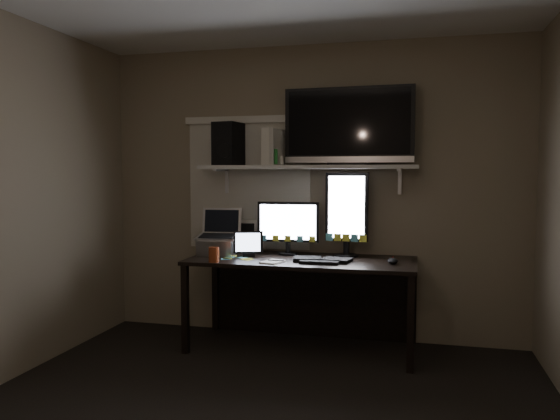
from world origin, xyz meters
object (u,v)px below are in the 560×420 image
(mouse, at_px, (393,261))
(speaker, at_px, (228,144))
(tablet, at_px, (249,244))
(monitor_landscape, at_px, (288,228))
(desk, at_px, (304,278))
(laptop, at_px, (217,232))
(keyboard, at_px, (322,260))
(cup, at_px, (214,255))
(monitor_portrait, at_px, (347,214))
(tv, at_px, (349,126))
(game_console, at_px, (273,147))

(mouse, bearing_deg, speaker, 161.42)
(mouse, bearing_deg, tablet, 169.31)
(mouse, relative_size, speaker, 0.33)
(monitor_landscape, relative_size, mouse, 4.32)
(desk, xyz_separation_m, laptop, (-0.73, -0.08, 0.37))
(keyboard, bearing_deg, mouse, 1.55)
(keyboard, distance_m, cup, 0.84)
(monitor_portrait, distance_m, keyboard, 0.47)
(monitor_portrait, relative_size, mouse, 5.88)
(tablet, distance_m, tv, 1.26)
(laptop, bearing_deg, game_console, 11.96)
(mouse, bearing_deg, monitor_landscape, 156.93)
(laptop, bearing_deg, speaker, 72.05)
(monitor_landscape, xyz_separation_m, laptop, (-0.58, -0.15, -0.04))
(tablet, bearing_deg, laptop, 156.24)
(game_console, bearing_deg, speaker, -168.34)
(desk, height_order, laptop, laptop)
(keyboard, distance_m, laptop, 0.93)
(laptop, bearing_deg, monitor_portrait, 3.38)
(speaker, bearing_deg, game_console, 3.62)
(monitor_landscape, bearing_deg, laptop, -168.68)
(tablet, relative_size, cup, 2.05)
(monitor_portrait, relative_size, cup, 5.98)
(tablet, relative_size, speaker, 0.66)
(cup, bearing_deg, tablet, 61.38)
(monitor_portrait, bearing_deg, tv, 83.72)
(desk, bearing_deg, monitor_portrait, 13.91)
(cup, height_order, speaker, speaker)
(keyboard, bearing_deg, monitor_portrait, 60.97)
(monitor_portrait, xyz_separation_m, game_console, (-0.61, -0.02, 0.55))
(tablet, height_order, tv, tv)
(cup, bearing_deg, monitor_landscape, 47.01)
(laptop, bearing_deg, cup, -78.96)
(mouse, xyz_separation_m, speaker, (-1.41, 0.29, 0.91))
(desk, distance_m, speaker, 1.31)
(tv, distance_m, speaker, 1.04)
(keyboard, distance_m, tv, 1.11)
(monitor_portrait, distance_m, laptop, 1.09)
(tv, relative_size, speaker, 2.87)
(cup, relative_size, game_console, 0.39)
(mouse, height_order, tv, tv)
(desk, bearing_deg, laptop, -173.60)
(mouse, xyz_separation_m, laptop, (-1.45, 0.10, 0.17))
(cup, bearing_deg, tv, 29.64)
(keyboard, bearing_deg, cup, -164.05)
(monitor_landscape, xyz_separation_m, tv, (0.49, 0.04, 0.84))
(cup, height_order, game_console, game_console)
(tablet, distance_m, cup, 0.38)
(tablet, bearing_deg, cup, -136.24)
(desk, height_order, monitor_portrait, monitor_portrait)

